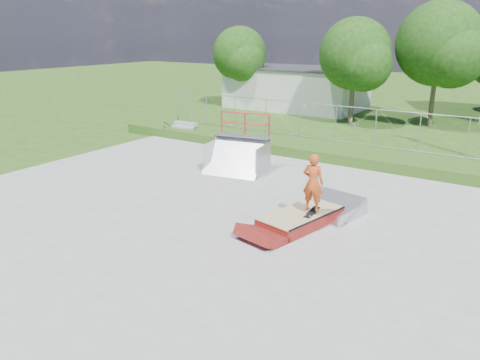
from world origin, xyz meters
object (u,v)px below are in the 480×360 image
at_px(quarter_pipe, 236,145).
at_px(skater, 313,185).
at_px(flat_bank_ramp, 331,207).
at_px(grind_box, 301,219).

height_order(quarter_pipe, skater, quarter_pipe).
bearing_deg(skater, quarter_pipe, -38.81).
distance_m(quarter_pipe, flat_bank_ramp, 5.88).
xyz_separation_m(grind_box, skater, (0.32, 0.08, 1.14)).
bearing_deg(quarter_pipe, flat_bank_ramp, -34.51).
height_order(grind_box, flat_bank_ramp, flat_bank_ramp).
bearing_deg(skater, grind_box, 9.10).
relative_size(grind_box, flat_bank_ramp, 1.66).
bearing_deg(flat_bank_ramp, quarter_pipe, 165.11).
bearing_deg(flat_bank_ramp, skater, -86.24).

